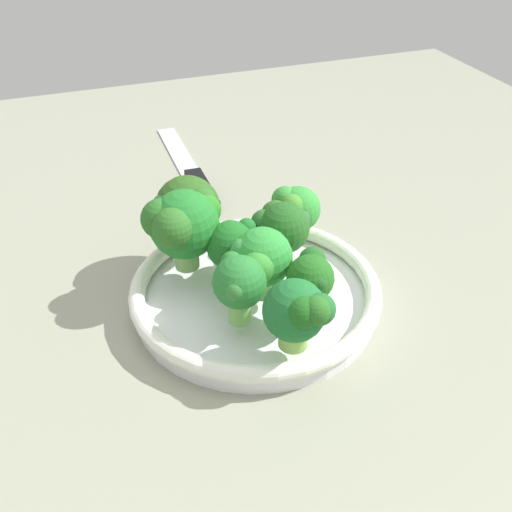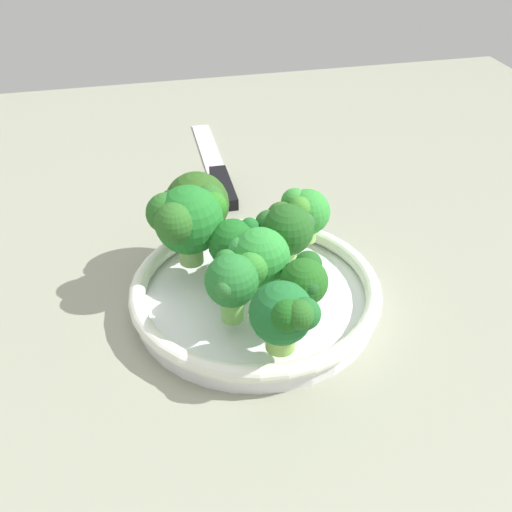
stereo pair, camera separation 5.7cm
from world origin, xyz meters
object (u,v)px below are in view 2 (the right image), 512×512
(broccoli_floret_3, at_px, (231,281))
(broccoli_floret_8, at_px, (304,211))
(broccoli_floret_2, at_px, (186,219))
(broccoli_floret_5, at_px, (236,244))
(broccoli_floret_1, at_px, (284,315))
(broccoli_floret_7, at_px, (286,230))
(bowl, at_px, (256,293))
(broccoli_floret_0, at_px, (259,260))
(broccoli_floret_6, at_px, (305,282))
(knife, at_px, (217,172))
(broccoli_floret_4, at_px, (196,204))

(broccoli_floret_3, height_order, broccoli_floret_8, broccoli_floret_3)
(broccoli_floret_2, relative_size, broccoli_floret_5, 1.43)
(broccoli_floret_1, height_order, broccoli_floret_8, broccoli_floret_1)
(broccoli_floret_3, xyz_separation_m, broccoli_floret_8, (0.10, 0.11, -0.01))
(broccoli_floret_7, bearing_deg, broccoli_floret_5, -179.31)
(bowl, bearing_deg, broccoli_floret_3, -125.33)
(broccoli_floret_0, height_order, broccoli_floret_5, broccoli_floret_0)
(broccoli_floret_0, relative_size, broccoli_floret_6, 1.15)
(broccoli_floret_0, height_order, knife, broccoli_floret_0)
(broccoli_floret_2, relative_size, broccoli_floret_4, 1.09)
(broccoli_floret_0, xyz_separation_m, broccoli_floret_3, (-0.03, -0.03, 0.00))
(broccoli_floret_4, height_order, broccoli_floret_7, broccoli_floret_4)
(broccoli_floret_2, relative_size, broccoli_floret_8, 1.43)
(broccoli_floret_2, height_order, broccoli_floret_4, broccoli_floret_2)
(bowl, height_order, broccoli_floret_8, broccoli_floret_8)
(broccoli_floret_3, height_order, broccoli_floret_6, broccoli_floret_3)
(bowl, relative_size, broccoli_floret_6, 4.09)
(broccoli_floret_2, bearing_deg, broccoli_floret_0, -49.68)
(bowl, relative_size, broccoli_floret_3, 3.73)
(broccoli_floret_8, xyz_separation_m, knife, (-0.05, 0.22, -0.06))
(broccoli_floret_0, distance_m, broccoli_floret_2, 0.09)
(broccoli_floret_2, bearing_deg, broccoli_floret_1, -67.71)
(broccoli_floret_5, bearing_deg, broccoli_floret_8, 27.17)
(broccoli_floret_7, distance_m, knife, 0.27)
(broccoli_floret_5, distance_m, knife, 0.27)
(broccoli_floret_3, distance_m, broccoli_floret_7, 0.09)
(broccoli_floret_8, bearing_deg, broccoli_floret_7, -126.97)
(broccoli_floret_2, relative_size, broccoli_floret_7, 1.23)
(broccoli_floret_0, bearing_deg, knife, 87.58)
(broccoli_floret_5, relative_size, broccoli_floret_6, 0.97)
(broccoli_floret_3, bearing_deg, broccoli_floret_6, -10.62)
(broccoli_floret_3, bearing_deg, knife, 82.39)
(broccoli_floret_3, bearing_deg, broccoli_floret_0, 39.85)
(broccoli_floret_3, distance_m, broccoli_floret_6, 0.06)
(broccoli_floret_8, bearing_deg, broccoli_floret_1, -112.36)
(broccoli_floret_6, bearing_deg, broccoli_floret_4, 117.38)
(broccoli_floret_0, bearing_deg, broccoli_floret_6, -49.49)
(broccoli_floret_1, distance_m, broccoli_floret_7, 0.12)
(broccoli_floret_2, distance_m, broccoli_floret_3, 0.10)
(broccoli_floret_0, bearing_deg, broccoli_floret_8, 50.26)
(broccoli_floret_5, height_order, broccoli_floret_7, broccoli_floret_7)
(bowl, height_order, broccoli_floret_5, broccoli_floret_5)
(broccoli_floret_1, bearing_deg, broccoli_floret_2, 112.29)
(broccoli_floret_2, height_order, broccoli_floret_6, broccoli_floret_2)
(broccoli_floret_4, distance_m, broccoli_floret_5, 0.07)
(broccoli_floret_6, distance_m, knife, 0.34)
(broccoli_floret_3, relative_size, broccoli_floret_6, 1.10)
(bowl, bearing_deg, broccoli_floret_5, 128.18)
(broccoli_floret_5, relative_size, knife, 0.22)
(broccoli_floret_1, xyz_separation_m, broccoli_floret_5, (-0.02, 0.12, -0.00))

